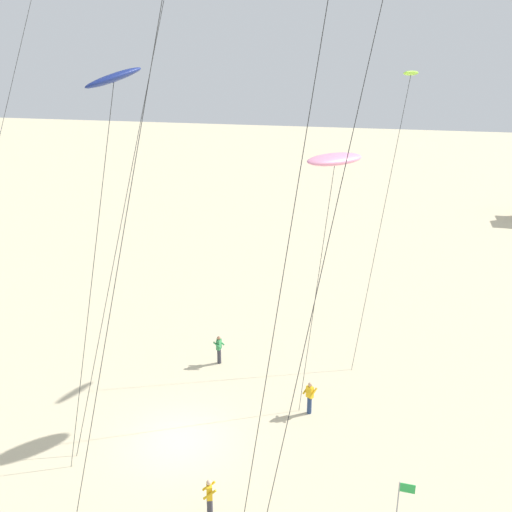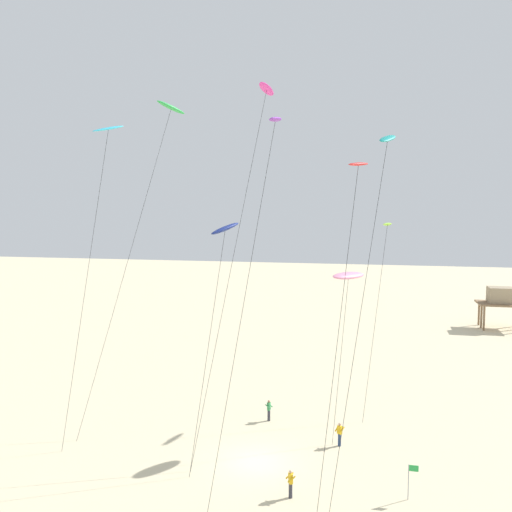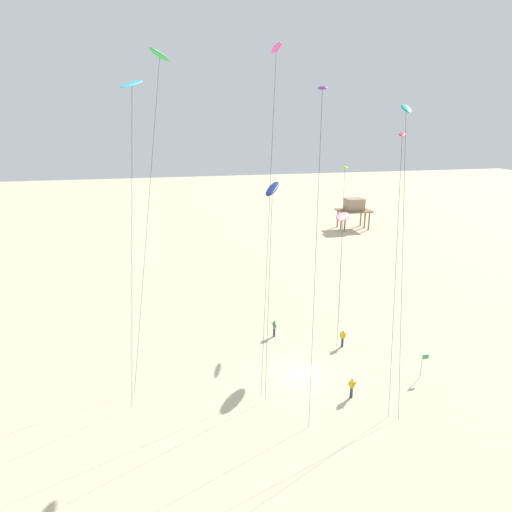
{
  "view_description": "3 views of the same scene",
  "coord_description": "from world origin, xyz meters",
  "px_view_note": "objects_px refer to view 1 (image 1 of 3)",
  "views": [
    {
      "loc": [
        8.8,
        -18.71,
        15.85
      ],
      "look_at": [
        2.05,
        5.47,
        7.06
      ],
      "focal_mm": 38.53,
      "sensor_mm": 36.0,
      "label": 1
    },
    {
      "loc": [
        7.09,
        -32.27,
        16.57
      ],
      "look_at": [
        -1.69,
        7.62,
        12.98
      ],
      "focal_mm": 36.56,
      "sensor_mm": 36.0,
      "label": 2
    },
    {
      "loc": [
        -10.1,
        -29.56,
        20.28
      ],
      "look_at": [
        -2.29,
        6.76,
        8.38
      ],
      "focal_mm": 30.21,
      "sensor_mm": 36.0,
      "label": 3
    }
  ],
  "objects_px": {
    "kite_flyer_middle": "(219,349)",
    "kite_navy": "(113,81)",
    "kite_pink": "(335,160)",
    "kite_flyer_furthest": "(310,397)",
    "kite_flyer_nearest": "(210,497)",
    "kite_lime": "(410,79)",
    "marker_flag": "(403,497)"
  },
  "relations": [
    {
      "from": "kite_flyer_middle",
      "to": "marker_flag",
      "type": "height_order",
      "value": "marker_flag"
    },
    {
      "from": "kite_flyer_middle",
      "to": "kite_navy",
      "type": "bearing_deg",
      "value": -107.43
    },
    {
      "from": "kite_lime",
      "to": "kite_flyer_middle",
      "type": "distance_m",
      "value": 17.84
    },
    {
      "from": "kite_lime",
      "to": "kite_flyer_furthest",
      "type": "relative_size",
      "value": 9.36
    },
    {
      "from": "kite_flyer_middle",
      "to": "kite_flyer_furthest",
      "type": "relative_size",
      "value": 1.0
    },
    {
      "from": "kite_lime",
      "to": "kite_flyer_furthest",
      "type": "height_order",
      "value": "kite_lime"
    },
    {
      "from": "kite_navy",
      "to": "kite_flyer_furthest",
      "type": "bearing_deg",
      "value": 19.27
    },
    {
      "from": "kite_lime",
      "to": "kite_flyer_nearest",
      "type": "xyz_separation_m",
      "value": [
        -5.59,
        -16.57,
        -14.24
      ]
    },
    {
      "from": "kite_navy",
      "to": "kite_flyer_middle",
      "type": "xyz_separation_m",
      "value": [
        1.85,
        5.9,
        -14.37
      ]
    },
    {
      "from": "kite_pink",
      "to": "kite_navy",
      "type": "distance_m",
      "value": 10.02
    },
    {
      "from": "kite_pink",
      "to": "kite_flyer_middle",
      "type": "height_order",
      "value": "kite_pink"
    },
    {
      "from": "kite_pink",
      "to": "kite_lime",
      "type": "height_order",
      "value": "kite_lime"
    },
    {
      "from": "kite_flyer_furthest",
      "to": "kite_pink",
      "type": "bearing_deg",
      "value": 81.88
    },
    {
      "from": "kite_flyer_nearest",
      "to": "kite_flyer_middle",
      "type": "height_order",
      "value": "same"
    },
    {
      "from": "kite_flyer_nearest",
      "to": "marker_flag",
      "type": "distance_m",
      "value": 6.91
    },
    {
      "from": "kite_flyer_middle",
      "to": "kite_lime",
      "type": "bearing_deg",
      "value": 33.88
    },
    {
      "from": "kite_navy",
      "to": "kite_flyer_middle",
      "type": "distance_m",
      "value": 15.64
    },
    {
      "from": "kite_navy",
      "to": "kite_flyer_nearest",
      "type": "bearing_deg",
      "value": -42.08
    },
    {
      "from": "kite_lime",
      "to": "kite_navy",
      "type": "distance_m",
      "value": 16.05
    },
    {
      "from": "kite_flyer_nearest",
      "to": "kite_lime",
      "type": "bearing_deg",
      "value": 71.36
    },
    {
      "from": "kite_lime",
      "to": "kite_navy",
      "type": "height_order",
      "value": "kite_navy"
    },
    {
      "from": "kite_pink",
      "to": "kite_navy",
      "type": "xyz_separation_m",
      "value": [
        -7.91,
        -5.09,
        3.47
      ]
    },
    {
      "from": "kite_pink",
      "to": "kite_flyer_furthest",
      "type": "relative_size",
      "value": 7.28
    },
    {
      "from": "kite_navy",
      "to": "kite_flyer_furthest",
      "type": "xyz_separation_m",
      "value": [
        7.56,
        2.64,
        -14.37
      ]
    },
    {
      "from": "kite_pink",
      "to": "marker_flag",
      "type": "xyz_separation_m",
      "value": [
        4.04,
        -8.52,
        -10.3
      ]
    },
    {
      "from": "kite_flyer_nearest",
      "to": "kite_flyer_furthest",
      "type": "distance_m",
      "value": 7.7
    },
    {
      "from": "kite_flyer_nearest",
      "to": "kite_flyer_furthest",
      "type": "bearing_deg",
      "value": 72.04
    },
    {
      "from": "kite_pink",
      "to": "kite_flyer_middle",
      "type": "bearing_deg",
      "value": 172.37
    },
    {
      "from": "kite_flyer_middle",
      "to": "kite_flyer_furthest",
      "type": "bearing_deg",
      "value": -29.75
    },
    {
      "from": "kite_pink",
      "to": "kite_flyer_nearest",
      "type": "bearing_deg",
      "value": -105.57
    },
    {
      "from": "kite_navy",
      "to": "kite_pink",
      "type": "bearing_deg",
      "value": 32.78
    },
    {
      "from": "kite_navy",
      "to": "kite_lime",
      "type": "bearing_deg",
      "value": 47.83
    }
  ]
}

